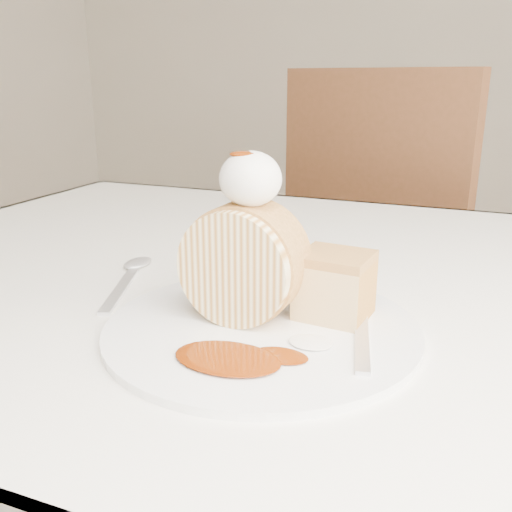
% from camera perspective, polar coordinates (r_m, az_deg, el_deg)
% --- Properties ---
extents(table, '(1.40, 0.90, 0.75)m').
position_cam_1_polar(table, '(0.74, 9.26, -8.91)').
color(table, white).
rests_on(table, ground).
extents(chair_far, '(0.60, 0.60, 1.00)m').
position_cam_1_polar(chair_far, '(1.51, 13.30, 1.28)').
color(chair_far, brown).
rests_on(chair_far, ground).
extents(plate, '(0.33, 0.33, 0.01)m').
position_cam_1_polar(plate, '(0.55, 0.58, -7.23)').
color(plate, white).
rests_on(plate, table).
extents(roulade_slice, '(0.11, 0.07, 0.11)m').
position_cam_1_polar(roulade_slice, '(0.55, -1.27, -0.71)').
color(roulade_slice, beige).
rests_on(roulade_slice, plate).
extents(cake_chunk, '(0.07, 0.07, 0.06)m').
position_cam_1_polar(cake_chunk, '(0.56, 7.85, -3.31)').
color(cake_chunk, '#C4884A').
rests_on(cake_chunk, plate).
extents(whipped_cream, '(0.06, 0.06, 0.05)m').
position_cam_1_polar(whipped_cream, '(0.53, -0.55, 7.73)').
color(whipped_cream, white).
rests_on(whipped_cream, roulade_slice).
extents(caramel_drizzle, '(0.03, 0.02, 0.01)m').
position_cam_1_polar(caramel_drizzle, '(0.52, -1.13, 10.82)').
color(caramel_drizzle, '#6A2304').
rests_on(caramel_drizzle, whipped_cream).
extents(caramel_pool, '(0.10, 0.07, 0.00)m').
position_cam_1_polar(caramel_pool, '(0.48, -2.88, -10.15)').
color(caramel_pool, '#6A2304').
rests_on(caramel_pool, plate).
extents(fork, '(0.06, 0.18, 0.00)m').
position_cam_1_polar(fork, '(0.53, 10.54, -8.15)').
color(fork, silver).
rests_on(fork, plate).
extents(spoon, '(0.09, 0.17, 0.00)m').
position_cam_1_polar(spoon, '(0.67, -13.42, -3.31)').
color(spoon, silver).
rests_on(spoon, table).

